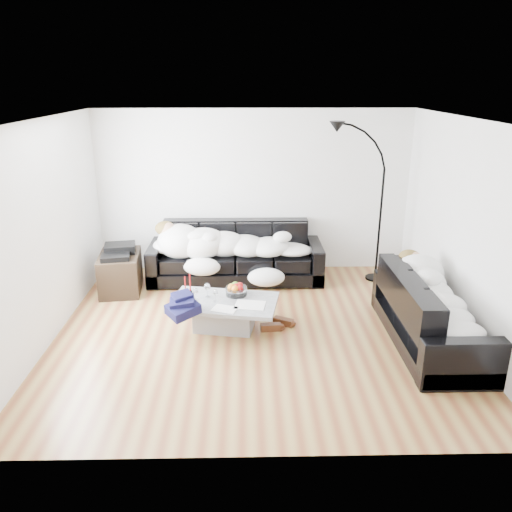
{
  "coord_description": "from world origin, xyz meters",
  "views": [
    {
      "loc": [
        -0.13,
        -5.66,
        3.03
      ],
      "look_at": [
        0.0,
        0.3,
        0.9
      ],
      "focal_mm": 35.0,
      "sensor_mm": 36.0,
      "label": 1
    }
  ],
  "objects_px": {
    "wine_glass_b": "(196,294)",
    "av_cabinet": "(121,272)",
    "wine_glass_c": "(216,296)",
    "floor_lamp": "(381,213)",
    "sofa_right": "(432,311)",
    "wine_glass_a": "(207,290)",
    "sleeper_back": "(235,241)",
    "sleeper_right": "(434,294)",
    "candle_left": "(185,285)",
    "sofa_back": "(236,253)",
    "coffee_table": "(224,314)",
    "fruit_bowl": "(236,289)",
    "stereo": "(118,250)",
    "candle_right": "(190,283)",
    "shoes": "(277,324)"
  },
  "relations": [
    {
      "from": "sleeper_right",
      "to": "stereo",
      "type": "height_order",
      "value": "sleeper_right"
    },
    {
      "from": "wine_glass_c",
      "to": "shoes",
      "type": "height_order",
      "value": "wine_glass_c"
    },
    {
      "from": "fruit_bowl",
      "to": "shoes",
      "type": "height_order",
      "value": "fruit_bowl"
    },
    {
      "from": "wine_glass_a",
      "to": "candle_left",
      "type": "relative_size",
      "value": 0.85
    },
    {
      "from": "sleeper_back",
      "to": "sleeper_right",
      "type": "relative_size",
      "value": 1.28
    },
    {
      "from": "candle_left",
      "to": "floor_lamp",
      "type": "height_order",
      "value": "floor_lamp"
    },
    {
      "from": "sleeper_back",
      "to": "floor_lamp",
      "type": "bearing_deg",
      "value": 0.17
    },
    {
      "from": "fruit_bowl",
      "to": "shoes",
      "type": "bearing_deg",
      "value": -19.65
    },
    {
      "from": "sleeper_right",
      "to": "fruit_bowl",
      "type": "distance_m",
      "value": 2.41
    },
    {
      "from": "wine_glass_b",
      "to": "shoes",
      "type": "bearing_deg",
      "value": -2.54
    },
    {
      "from": "wine_glass_a",
      "to": "wine_glass_b",
      "type": "relative_size",
      "value": 1.19
    },
    {
      "from": "wine_glass_c",
      "to": "wine_glass_b",
      "type": "bearing_deg",
      "value": 166.77
    },
    {
      "from": "sleeper_back",
      "to": "sleeper_right",
      "type": "bearing_deg",
      "value": -40.67
    },
    {
      "from": "candle_left",
      "to": "candle_right",
      "type": "relative_size",
      "value": 0.86
    },
    {
      "from": "coffee_table",
      "to": "wine_glass_c",
      "type": "height_order",
      "value": "wine_glass_c"
    },
    {
      "from": "sofa_back",
      "to": "floor_lamp",
      "type": "distance_m",
      "value": 2.32
    },
    {
      "from": "sleeper_back",
      "to": "fruit_bowl",
      "type": "height_order",
      "value": "sleeper_back"
    },
    {
      "from": "sofa_back",
      "to": "candle_left",
      "type": "relative_size",
      "value": 12.29
    },
    {
      "from": "wine_glass_c",
      "to": "candle_left",
      "type": "xyz_separation_m",
      "value": [
        -0.41,
        0.29,
        0.03
      ]
    },
    {
      "from": "candle_right",
      "to": "coffee_table",
      "type": "bearing_deg",
      "value": -31.19
    },
    {
      "from": "fruit_bowl",
      "to": "floor_lamp",
      "type": "bearing_deg",
      "value": 33.47
    },
    {
      "from": "sofa_right",
      "to": "sleeper_right",
      "type": "bearing_deg",
      "value": 0.0
    },
    {
      "from": "sofa_back",
      "to": "sleeper_back",
      "type": "relative_size",
      "value": 1.18
    },
    {
      "from": "sleeper_right",
      "to": "candle_left",
      "type": "bearing_deg",
      "value": 77.2
    },
    {
      "from": "coffee_table",
      "to": "candle_right",
      "type": "xyz_separation_m",
      "value": [
        -0.45,
        0.27,
        0.32
      ]
    },
    {
      "from": "sleeper_right",
      "to": "wine_glass_c",
      "type": "distance_m",
      "value": 2.63
    },
    {
      "from": "sleeper_back",
      "to": "stereo",
      "type": "bearing_deg",
      "value": -167.95
    },
    {
      "from": "sofa_back",
      "to": "wine_glass_a",
      "type": "xyz_separation_m",
      "value": [
        -0.33,
        -1.56,
        0.04
      ]
    },
    {
      "from": "wine_glass_b",
      "to": "candle_right",
      "type": "xyz_separation_m",
      "value": [
        -0.09,
        0.23,
        0.05
      ]
    },
    {
      "from": "floor_lamp",
      "to": "stereo",
      "type": "bearing_deg",
      "value": 179.14
    },
    {
      "from": "sofa_right",
      "to": "wine_glass_a",
      "type": "bearing_deg",
      "value": 78.94
    },
    {
      "from": "sofa_right",
      "to": "sleeper_back",
      "type": "relative_size",
      "value": 0.91
    },
    {
      "from": "sleeper_back",
      "to": "coffee_table",
      "type": "relative_size",
      "value": 1.73
    },
    {
      "from": "sofa_back",
      "to": "sleeper_right",
      "type": "xyz_separation_m",
      "value": [
        2.37,
        -2.09,
        0.2
      ]
    },
    {
      "from": "wine_glass_b",
      "to": "stereo",
      "type": "height_order",
      "value": "stereo"
    },
    {
      "from": "sleeper_back",
      "to": "wine_glass_b",
      "type": "bearing_deg",
      "value": -106.68
    },
    {
      "from": "wine_glass_c",
      "to": "floor_lamp",
      "type": "relative_size",
      "value": 0.08
    },
    {
      "from": "fruit_bowl",
      "to": "stereo",
      "type": "bearing_deg",
      "value": 148.47
    },
    {
      "from": "fruit_bowl",
      "to": "sofa_back",
      "type": "bearing_deg",
      "value": 91.35
    },
    {
      "from": "sofa_right",
      "to": "sleeper_back",
      "type": "bearing_deg",
      "value": 49.33
    },
    {
      "from": "candle_left",
      "to": "wine_glass_a",
      "type": "bearing_deg",
      "value": -27.18
    },
    {
      "from": "stereo",
      "to": "sleeper_right",
      "type": "bearing_deg",
      "value": -32.34
    },
    {
      "from": "coffee_table",
      "to": "stereo",
      "type": "relative_size",
      "value": 3.0
    },
    {
      "from": "sofa_back",
      "to": "wine_glass_a",
      "type": "height_order",
      "value": "sofa_back"
    },
    {
      "from": "wine_glass_b",
      "to": "stereo",
      "type": "relative_size",
      "value": 0.36
    },
    {
      "from": "sofa_right",
      "to": "wine_glass_b",
      "type": "relative_size",
      "value": 13.26
    },
    {
      "from": "coffee_table",
      "to": "stereo",
      "type": "xyz_separation_m",
      "value": [
        -1.6,
        1.25,
        0.44
      ]
    },
    {
      "from": "wine_glass_b",
      "to": "av_cabinet",
      "type": "bearing_deg",
      "value": 135.67
    },
    {
      "from": "sleeper_right",
      "to": "candle_right",
      "type": "bearing_deg",
      "value": 76.88
    },
    {
      "from": "wine_glass_a",
      "to": "candle_left",
      "type": "height_order",
      "value": "candle_left"
    }
  ]
}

